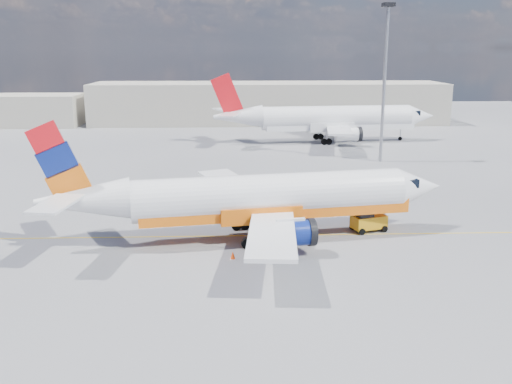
{
  "coord_description": "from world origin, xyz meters",
  "views": [
    {
      "loc": [
        -1.87,
        -40.87,
        14.78
      ],
      "look_at": [
        -0.19,
        3.59,
        3.5
      ],
      "focal_mm": 40.0,
      "sensor_mm": 36.0,
      "label": 1
    }
  ],
  "objects_px": {
    "traffic_cone": "(233,255)",
    "main_jet": "(257,198)",
    "second_jet": "(329,119)",
    "gse_tug": "(368,220)"
  },
  "relations": [
    {
      "from": "main_jet",
      "to": "traffic_cone",
      "type": "distance_m",
      "value": 5.88
    },
    {
      "from": "second_jet",
      "to": "traffic_cone",
      "type": "relative_size",
      "value": 62.16
    },
    {
      "from": "traffic_cone",
      "to": "main_jet",
      "type": "bearing_deg",
      "value": 67.35
    },
    {
      "from": "gse_tug",
      "to": "second_jet",
      "type": "bearing_deg",
      "value": 66.19
    },
    {
      "from": "main_jet",
      "to": "gse_tug",
      "type": "distance_m",
      "value": 9.65
    },
    {
      "from": "gse_tug",
      "to": "traffic_cone",
      "type": "xyz_separation_m",
      "value": [
        -11.18,
        -6.14,
        -0.65
      ]
    },
    {
      "from": "main_jet",
      "to": "gse_tug",
      "type": "relative_size",
      "value": 10.58
    },
    {
      "from": "second_jet",
      "to": "traffic_cone",
      "type": "bearing_deg",
      "value": -112.15
    },
    {
      "from": "second_jet",
      "to": "traffic_cone",
      "type": "distance_m",
      "value": 54.53
    },
    {
      "from": "main_jet",
      "to": "traffic_cone",
      "type": "bearing_deg",
      "value": -122.36
    }
  ]
}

